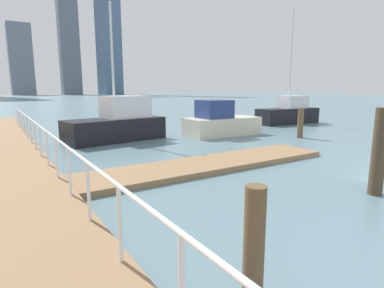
{
  "coord_description": "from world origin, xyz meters",
  "views": [
    {
      "loc": [
        -4.4,
        1.18,
        2.66
      ],
      "look_at": [
        0.51,
        8.78,
        1.04
      ],
      "focal_mm": 28.69,
      "sensor_mm": 36.0,
      "label": 1
    }
  ],
  "objects": [
    {
      "name": "boardwalk_railing",
      "position": [
        -3.15,
        9.54,
        1.23
      ],
      "size": [
        0.06,
        28.26,
        1.08
      ],
      "color": "white",
      "rests_on": "boardwalk"
    },
    {
      "name": "skyline_tower_3",
      "position": [
        8.79,
        172.31,
        16.42
      ],
      "size": [
        10.07,
        12.02,
        32.85
      ],
      "primitive_type": "cube",
      "rotation": [
        0.0,
        0.0,
        -0.0
      ],
      "color": "gray",
      "rests_on": "ground_plane"
    },
    {
      "name": "dock_piling_2",
      "position": [
        3.64,
        4.95,
        1.11
      ],
      "size": [
        0.34,
        0.34,
        2.22
      ],
      "primitive_type": "cylinder",
      "color": "#473826",
      "rests_on": "ground_plane"
    },
    {
      "name": "skyline_tower_4",
      "position": [
        29.44,
        164.03,
        34.96
      ],
      "size": [
        9.37,
        11.8,
        69.92
      ],
      "primitive_type": "cube",
      "rotation": [
        0.0,
        0.0,
        -0.07
      ],
      "color": "slate",
      "rests_on": "ground_plane"
    },
    {
      "name": "dock_piling_0",
      "position": [
        9.82,
        12.1,
        0.82
      ],
      "size": [
        0.32,
        0.32,
        1.64
      ],
      "primitive_type": "cylinder",
      "color": "brown",
      "rests_on": "ground_plane"
    },
    {
      "name": "moored_boat_0",
      "position": [
        6.74,
        15.33,
        0.76
      ],
      "size": [
        4.51,
        2.04,
        2.06
      ],
      "color": "beige",
      "rests_on": "ground_plane"
    },
    {
      "name": "dock_piling_3",
      "position": [
        -1.9,
        3.66,
        0.77
      ],
      "size": [
        0.26,
        0.26,
        1.55
      ],
      "primitive_type": "cylinder",
      "color": "brown",
      "rests_on": "ground_plane"
    },
    {
      "name": "moored_boat_2",
      "position": [
        15.09,
        17.3,
        0.86
      ],
      "size": [
        5.46,
        1.86,
        8.59
      ],
      "color": "black",
      "rests_on": "ground_plane"
    },
    {
      "name": "ground_plane",
      "position": [
        0.0,
        20.0,
        0.0
      ],
      "size": [
        300.0,
        300.0,
        0.0
      ],
      "primitive_type": "plane",
      "color": "slate"
    },
    {
      "name": "moored_boat_4",
      "position": [
        1.05,
        16.77,
        0.9
      ],
      "size": [
        5.36,
        2.76,
        6.9
      ],
      "color": "black",
      "rests_on": "ground_plane"
    },
    {
      "name": "floating_dock",
      "position": [
        1.52,
        9.58,
        0.09
      ],
      "size": [
        10.05,
        2.0,
        0.18
      ],
      "primitive_type": "cube",
      "color": "#93704C",
      "rests_on": "ground_plane"
    },
    {
      "name": "skyline_tower_5",
      "position": [
        47.4,
        158.56,
        42.75
      ],
      "size": [
        9.74,
        12.86,
        85.51
      ],
      "primitive_type": "cube",
      "rotation": [
        0.0,
        0.0,
        0.06
      ],
      "color": "slate",
      "rests_on": "ground_plane"
    }
  ]
}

